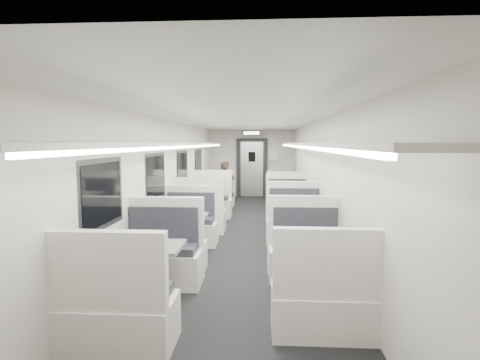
# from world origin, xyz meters

# --- Properties ---
(room) EXTENTS (3.24, 12.24, 2.64)m
(room) POSITION_xyz_m (0.00, 0.00, 1.20)
(room) COLOR black
(room) RESTS_ON ground
(booth_left_a) EXTENTS (1.01, 2.05, 1.10)m
(booth_left_a) POSITION_xyz_m (-1.00, 3.26, 0.37)
(booth_left_a) COLOR white
(booth_left_a) RESTS_ON room
(booth_left_b) EXTENTS (1.12, 2.27, 1.22)m
(booth_left_b) POSITION_xyz_m (-1.00, 1.39, 0.41)
(booth_left_b) COLOR white
(booth_left_b) RESTS_ON room
(booth_left_c) EXTENTS (1.03, 2.08, 1.11)m
(booth_left_c) POSITION_xyz_m (-1.00, -1.24, 0.37)
(booth_left_c) COLOR white
(booth_left_c) RESTS_ON room
(booth_left_d) EXTENTS (1.09, 2.21, 1.18)m
(booth_left_d) POSITION_xyz_m (-1.00, -3.30, 0.40)
(booth_left_d) COLOR white
(booth_left_d) RESTS_ON room
(booth_right_a) EXTENTS (0.98, 2.00, 1.07)m
(booth_right_a) POSITION_xyz_m (1.00, 3.20, 0.36)
(booth_right_a) COLOR white
(booth_right_a) RESTS_ON room
(booth_right_b) EXTENTS (1.06, 2.14, 1.15)m
(booth_right_b) POSITION_xyz_m (1.00, 1.25, 0.38)
(booth_right_b) COLOR white
(booth_right_b) RESTS_ON room
(booth_right_c) EXTENTS (1.09, 2.20, 1.18)m
(booth_right_c) POSITION_xyz_m (1.00, -0.97, 0.39)
(booth_right_c) COLOR white
(booth_right_c) RESTS_ON room
(booth_right_d) EXTENTS (1.05, 2.13, 1.14)m
(booth_right_d) POSITION_xyz_m (1.00, -2.93, 0.38)
(booth_right_d) COLOR white
(booth_right_d) RESTS_ON room
(passenger) EXTENTS (0.57, 0.41, 1.45)m
(passenger) POSITION_xyz_m (-0.66, 2.88, 0.73)
(passenger) COLOR black
(passenger) RESTS_ON room
(window_a) EXTENTS (0.02, 1.18, 0.84)m
(window_a) POSITION_xyz_m (-1.49, 3.40, 1.35)
(window_a) COLOR black
(window_a) RESTS_ON room
(window_b) EXTENTS (0.02, 1.18, 0.84)m
(window_b) POSITION_xyz_m (-1.49, 1.20, 1.35)
(window_b) COLOR black
(window_b) RESTS_ON room
(window_c) EXTENTS (0.02, 1.18, 0.84)m
(window_c) POSITION_xyz_m (-1.49, -1.00, 1.35)
(window_c) COLOR black
(window_c) RESTS_ON room
(window_d) EXTENTS (0.02, 1.18, 0.84)m
(window_d) POSITION_xyz_m (-1.49, -3.20, 1.35)
(window_d) COLOR black
(window_d) RESTS_ON room
(luggage_rack_left) EXTENTS (0.46, 10.40, 0.09)m
(luggage_rack_left) POSITION_xyz_m (-1.24, -0.30, 1.92)
(luggage_rack_left) COLOR white
(luggage_rack_left) RESTS_ON room
(luggage_rack_right) EXTENTS (0.46, 10.40, 0.09)m
(luggage_rack_right) POSITION_xyz_m (1.24, -0.30, 1.92)
(luggage_rack_right) COLOR white
(luggage_rack_right) RESTS_ON room
(vestibule_door) EXTENTS (1.10, 0.13, 2.10)m
(vestibule_door) POSITION_xyz_m (0.00, 5.93, 1.04)
(vestibule_door) COLOR black
(vestibule_door) RESTS_ON room
(exit_sign) EXTENTS (0.62, 0.12, 0.16)m
(exit_sign) POSITION_xyz_m (0.00, 5.44, 2.28)
(exit_sign) COLOR black
(exit_sign) RESTS_ON room
(wall_notice) EXTENTS (0.32, 0.02, 0.40)m
(wall_notice) POSITION_xyz_m (0.75, 5.92, 1.50)
(wall_notice) COLOR silver
(wall_notice) RESTS_ON room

